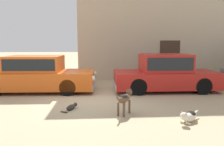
{
  "coord_description": "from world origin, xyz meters",
  "views": [
    {
      "loc": [
        0.34,
        -7.55,
        1.98
      ],
      "look_at": [
        0.86,
        0.2,
        0.9
      ],
      "focal_mm": 35.0,
      "sensor_mm": 36.0,
      "label": 1
    }
  ],
  "objects_px": {
    "parked_sedan_nearest": "(36,74)",
    "stray_dog_spotted": "(189,116)",
    "stray_cat": "(71,107)",
    "parked_sedan_second": "(165,73)",
    "stray_dog_tan": "(125,98)"
  },
  "relations": [
    {
      "from": "parked_sedan_second",
      "to": "stray_dog_spotted",
      "type": "distance_m",
      "value": 3.7
    },
    {
      "from": "parked_sedan_second",
      "to": "stray_dog_tan",
      "type": "height_order",
      "value": "parked_sedan_second"
    },
    {
      "from": "stray_cat",
      "to": "stray_dog_spotted",
      "type": "bearing_deg",
      "value": -83.5
    },
    {
      "from": "parked_sedan_nearest",
      "to": "parked_sedan_second",
      "type": "xyz_separation_m",
      "value": [
        5.28,
        -0.21,
        0.02
      ]
    },
    {
      "from": "parked_sedan_second",
      "to": "stray_cat",
      "type": "height_order",
      "value": "parked_sedan_second"
    },
    {
      "from": "stray_dog_spotted",
      "to": "stray_dog_tan",
      "type": "xyz_separation_m",
      "value": [
        -1.54,
        0.72,
        0.3
      ]
    },
    {
      "from": "parked_sedan_nearest",
      "to": "stray_dog_spotted",
      "type": "distance_m",
      "value": 6.15
    },
    {
      "from": "stray_cat",
      "to": "parked_sedan_second",
      "type": "bearing_deg",
      "value": -28.0
    },
    {
      "from": "parked_sedan_second",
      "to": "parked_sedan_nearest",
      "type": "bearing_deg",
      "value": 178.18
    },
    {
      "from": "parked_sedan_nearest",
      "to": "stray_cat",
      "type": "xyz_separation_m",
      "value": [
        1.71,
        -2.61,
        -0.64
      ]
    },
    {
      "from": "parked_sedan_second",
      "to": "stray_dog_tan",
      "type": "relative_size",
      "value": 5.11
    },
    {
      "from": "stray_dog_spotted",
      "to": "stray_dog_tan",
      "type": "height_order",
      "value": "stray_dog_tan"
    },
    {
      "from": "parked_sedan_nearest",
      "to": "stray_dog_spotted",
      "type": "bearing_deg",
      "value": -36.56
    },
    {
      "from": "parked_sedan_nearest",
      "to": "stray_dog_spotted",
      "type": "xyz_separation_m",
      "value": [
        4.78,
        -3.83,
        -0.57
      ]
    },
    {
      "from": "parked_sedan_nearest",
      "to": "stray_cat",
      "type": "bearing_deg",
      "value": -54.67
    }
  ]
}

